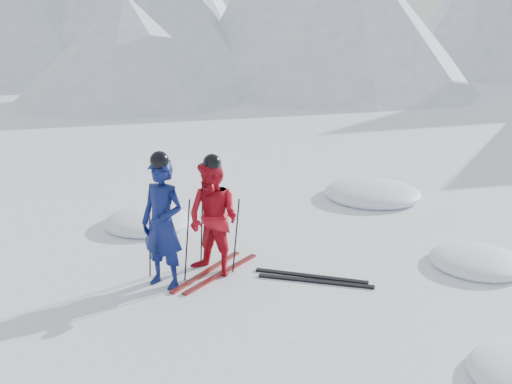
% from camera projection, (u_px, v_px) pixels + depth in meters
% --- Properties ---
extents(ground, '(160.00, 160.00, 0.00)m').
position_uv_depth(ground, '(348.00, 282.00, 7.94)').
color(ground, white).
rests_on(ground, ground).
extents(skier_blue, '(0.76, 0.57, 1.87)m').
position_uv_depth(skier_blue, '(163.00, 224.00, 7.60)').
color(skier_blue, '#0D164E').
rests_on(skier_blue, ground).
extents(skier_red, '(0.99, 0.86, 1.74)m').
position_uv_depth(skier_red, '(213.00, 219.00, 7.99)').
color(skier_red, '#B20E1B').
rests_on(skier_red, ground).
extents(pole_blue_left, '(0.12, 0.09, 1.24)m').
position_uv_depth(pole_blue_left, '(150.00, 239.00, 7.91)').
color(pole_blue_left, black).
rests_on(pole_blue_left, ground).
extents(pole_blue_right, '(0.12, 0.07, 1.24)m').
position_uv_depth(pole_blue_right, '(187.00, 240.00, 7.84)').
color(pole_blue_right, black).
rests_on(pole_blue_right, ground).
extents(pole_red_left, '(0.12, 0.09, 1.16)m').
position_uv_depth(pole_red_left, '(202.00, 230.00, 8.39)').
color(pole_red_left, black).
rests_on(pole_red_left, ground).
extents(pole_red_right, '(0.12, 0.08, 1.16)m').
position_uv_depth(pole_red_right, '(236.00, 236.00, 8.13)').
color(pole_red_right, black).
rests_on(pole_red_right, ground).
extents(ski_worn_left, '(0.48, 1.67, 0.03)m').
position_uv_depth(ski_worn_left, '(207.00, 271.00, 8.27)').
color(ski_worn_left, black).
rests_on(ski_worn_left, ground).
extents(ski_worn_right, '(0.59, 1.65, 0.03)m').
position_uv_depth(ski_worn_right, '(222.00, 273.00, 8.20)').
color(ski_worn_right, black).
rests_on(ski_worn_right, ground).
extents(ski_loose_a, '(1.70, 0.14, 0.03)m').
position_uv_depth(ski_loose_a, '(311.00, 276.00, 8.10)').
color(ski_loose_a, black).
rests_on(ski_loose_a, ground).
extents(ski_loose_b, '(1.70, 0.20, 0.03)m').
position_uv_depth(ski_loose_b, '(316.00, 281.00, 7.93)').
color(ski_loose_b, black).
rests_on(ski_loose_b, ground).
extents(snow_lumps, '(7.66, 7.95, 0.46)m').
position_uv_depth(snow_lumps, '(344.00, 225.00, 10.31)').
color(snow_lumps, white).
rests_on(snow_lumps, ground).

